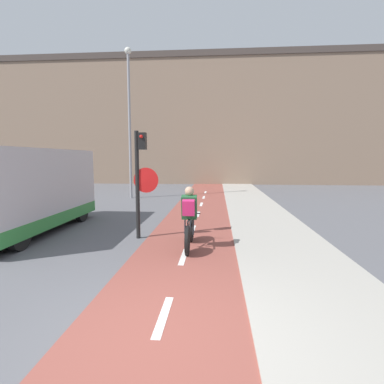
# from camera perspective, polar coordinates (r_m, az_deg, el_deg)

# --- Properties ---
(ground_plane) EXTENTS (120.00, 120.00, 0.00)m
(ground_plane) POSITION_cam_1_polar(r_m,az_deg,el_deg) (4.05, -6.85, -26.08)
(ground_plane) COLOR #5B5B60
(bike_lane) EXTENTS (2.33, 60.00, 0.02)m
(bike_lane) POSITION_cam_1_polar(r_m,az_deg,el_deg) (4.05, -6.82, -25.89)
(bike_lane) COLOR brown
(bike_lane) RESTS_ON ground_plane
(sidewalk_strip) EXTENTS (2.40, 60.00, 0.05)m
(sidewalk_strip) POSITION_cam_1_polar(r_m,az_deg,el_deg) (4.30, 29.38, -24.41)
(sidewalk_strip) COLOR #A8A399
(sidewalk_strip) RESTS_ON ground_plane
(building_row_background) EXTENTS (60.00, 5.20, 10.74)m
(building_row_background) POSITION_cam_1_polar(r_m,az_deg,el_deg) (27.54, 3.34, 13.17)
(building_row_background) COLOR #89705B
(building_row_background) RESTS_ON ground_plane
(traffic_light_pole) EXTENTS (0.67, 0.25, 2.89)m
(traffic_light_pole) POSITION_cam_1_polar(r_m,az_deg,el_deg) (8.10, -9.80, 3.73)
(traffic_light_pole) COLOR black
(traffic_light_pole) RESTS_ON ground_plane
(street_lamp_far) EXTENTS (0.36, 0.36, 7.89)m
(street_lamp_far) POSITION_cam_1_polar(r_m,az_deg,el_deg) (16.78, -11.86, 15.13)
(street_lamp_far) COLOR gray
(street_lamp_far) RESTS_ON ground_plane
(cyclist_near) EXTENTS (0.46, 1.76, 1.51)m
(cyclist_near) POSITION_cam_1_polar(r_m,az_deg,el_deg) (7.18, -0.50, -5.26)
(cyclist_near) COLOR black
(cyclist_near) RESTS_ON ground_plane
(van) EXTENTS (2.14, 5.05, 2.44)m
(van) POSITION_cam_1_polar(r_m,az_deg,el_deg) (9.94, -29.53, 0.01)
(van) COLOR #B7B7BC
(van) RESTS_ON ground_plane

